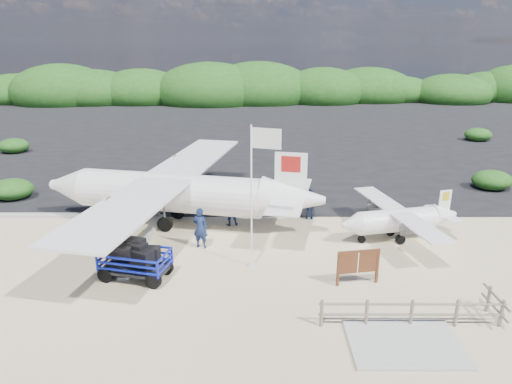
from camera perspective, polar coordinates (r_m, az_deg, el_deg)
ground at (r=20.34m, az=-2.27°, el=-8.31°), size 160.00×160.00×0.00m
asphalt_apron at (r=49.02m, az=-0.84°, el=7.65°), size 90.00×50.00×0.04m
lagoon at (r=23.81m, az=-24.43°, el=-5.93°), size 9.00×7.00×0.40m
walkway_pad at (r=15.90m, az=18.02°, el=-17.71°), size 3.50×2.50×0.10m
vegetation_band at (r=73.73m, az=-0.51°, el=11.27°), size 124.00×8.00×4.40m
fence at (r=16.83m, az=18.67°, el=-15.60°), size 6.40×2.00×1.10m
baggage_cart at (r=19.41m, az=-14.67°, el=-10.34°), size 3.20×2.29×1.44m
flagpole at (r=19.72m, az=-0.54°, el=-9.21°), size 1.31×0.85×6.07m
signboard at (r=18.80m, az=12.46°, el=-11.17°), size 1.83×0.47×1.50m
crew_a at (r=21.12m, az=-6.96°, el=-4.48°), size 0.81×0.65×1.95m
crew_b at (r=23.60m, az=-3.25°, el=-2.26°), size 0.92×0.78×1.65m
crew_c at (r=24.49m, az=6.82°, el=-1.53°), size 1.02×0.49×1.70m
aircraft_large at (r=42.00m, az=23.09°, el=4.34°), size 20.85×20.85×5.29m
aircraft_small at (r=54.21m, az=-6.70°, el=8.56°), size 7.39×7.39×2.23m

